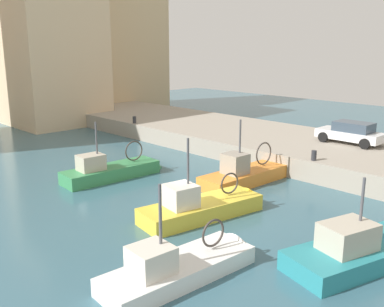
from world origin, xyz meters
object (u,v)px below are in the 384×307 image
(fishing_boat_white, at_px, (187,272))
(fishing_boat_green, at_px, (116,175))
(fishing_boat_teal, at_px, (371,255))
(mooring_bollard_north, at_px, (134,120))
(mooring_bollard_mid, at_px, (314,155))
(fishing_boat_yellow, at_px, (207,213))
(fishing_boat_orange, at_px, (248,180))
(parked_car_white, at_px, (351,133))

(fishing_boat_white, bearing_deg, fishing_boat_green, 66.84)
(fishing_boat_teal, xyz_separation_m, mooring_bollard_north, (6.46, 22.18, 1.34))
(fishing_boat_white, bearing_deg, mooring_bollard_north, 57.40)
(fishing_boat_teal, relative_size, fishing_boat_white, 1.13)
(fishing_boat_teal, distance_m, fishing_boat_green, 14.37)
(mooring_bollard_mid, height_order, mooring_bollard_north, same)
(fishing_boat_yellow, bearing_deg, fishing_boat_teal, -80.08)
(fishing_boat_white, height_order, fishing_boat_orange, fishing_boat_orange)
(parked_car_white, relative_size, mooring_bollard_north, 7.35)
(fishing_boat_yellow, relative_size, fishing_boat_white, 1.05)
(fishing_boat_orange, distance_m, mooring_bollard_north, 13.92)
(mooring_bollard_north, bearing_deg, fishing_boat_green, -132.84)
(fishing_boat_yellow, relative_size, mooring_bollard_north, 11.91)
(fishing_boat_yellow, height_order, parked_car_white, fishing_boat_yellow)
(fishing_boat_green, bearing_deg, fishing_boat_teal, -86.80)
(fishing_boat_orange, xyz_separation_m, mooring_bollard_mid, (2.58, -2.39, 1.34))
(fishing_boat_orange, height_order, mooring_bollard_mid, fishing_boat_orange)
(fishing_boat_teal, relative_size, fishing_boat_yellow, 1.07)
(fishing_boat_teal, height_order, mooring_bollard_mid, fishing_boat_teal)
(fishing_boat_green, height_order, fishing_boat_orange, fishing_boat_orange)
(fishing_boat_teal, relative_size, fishing_boat_orange, 1.10)
(fishing_boat_white, bearing_deg, parked_car_white, 10.09)
(mooring_bollard_mid, bearing_deg, fishing_boat_white, -168.19)
(fishing_boat_green, height_order, mooring_bollard_north, fishing_boat_green)
(fishing_boat_orange, xyz_separation_m, mooring_bollard_north, (2.58, 13.61, 1.34))
(fishing_boat_orange, bearing_deg, mooring_bollard_mid, -42.78)
(parked_car_white, xyz_separation_m, mooring_bollard_north, (-5.36, 15.42, -0.43))
(fishing_boat_white, xyz_separation_m, mooring_bollard_mid, (11.81, 2.47, 1.36))
(fishing_boat_white, height_order, mooring_bollard_mid, fishing_boat_white)
(fishing_boat_orange, bearing_deg, fishing_boat_yellow, -160.92)
(fishing_boat_yellow, relative_size, fishing_boat_orange, 1.02)
(parked_car_white, height_order, mooring_bollard_mid, parked_car_white)
(parked_car_white, relative_size, mooring_bollard_mid, 7.35)
(parked_car_white, height_order, mooring_bollard_north, parked_car_white)
(fishing_boat_yellow, bearing_deg, parked_car_white, -0.20)
(fishing_boat_orange, height_order, parked_car_white, fishing_boat_orange)
(parked_car_white, bearing_deg, fishing_boat_yellow, 179.80)
(fishing_boat_yellow, relative_size, mooring_bollard_mid, 11.91)
(fishing_boat_yellow, bearing_deg, fishing_boat_white, -143.31)
(fishing_boat_white, bearing_deg, mooring_bollard_mid, 11.81)
(fishing_boat_green, bearing_deg, mooring_bollard_mid, -48.36)
(mooring_bollard_north, bearing_deg, fishing_boat_white, -122.60)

